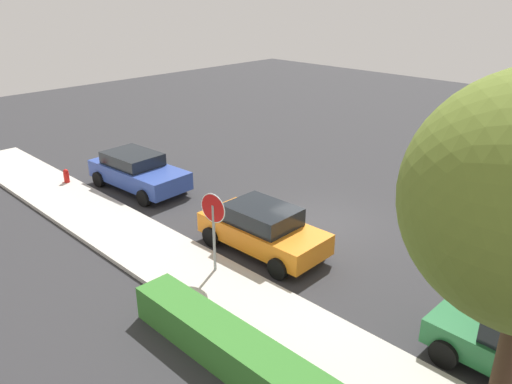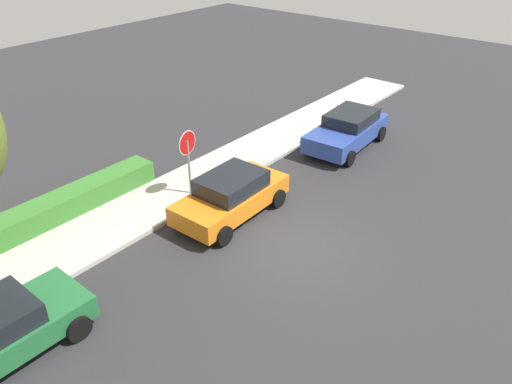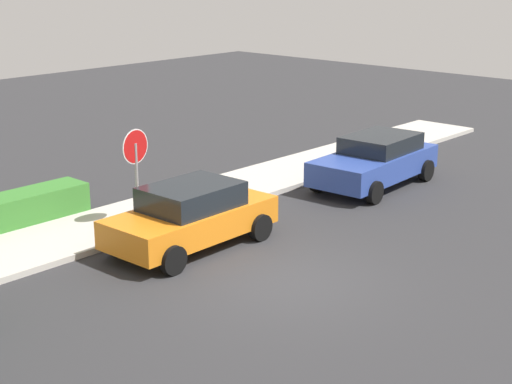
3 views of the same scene
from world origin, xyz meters
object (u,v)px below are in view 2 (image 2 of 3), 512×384
at_px(parked_car_orange, 231,195).
at_px(parked_car_blue, 347,130).
at_px(stop_sign, 188,152).
at_px(fire_hydrant, 338,112).

distance_m(parked_car_orange, parked_car_blue, 7.13).
bearing_deg(parked_car_blue, parked_car_orange, 178.56).
relative_size(stop_sign, parked_car_blue, 0.56).
distance_m(stop_sign, fire_hydrant, 9.62).
distance_m(parked_car_blue, fire_hydrant, 3.08).
height_order(parked_car_blue, fire_hydrant, parked_car_blue).
bearing_deg(parked_car_orange, fire_hydrant, 10.07).
height_order(stop_sign, parked_car_blue, stop_sign).
bearing_deg(parked_car_orange, stop_sign, 89.44).
relative_size(stop_sign, parked_car_orange, 0.60).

